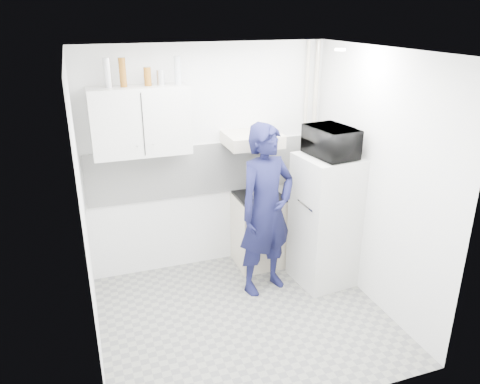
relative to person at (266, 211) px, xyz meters
name	(u,v)px	position (x,y,z in m)	size (l,w,h in m)	color
floor	(244,317)	(-0.41, -0.46, -0.94)	(2.80, 2.80, 0.00)	gray
ceiling	(245,51)	(-0.41, -0.46, 1.66)	(2.80, 2.80, 0.00)	white
wall_back	(208,160)	(-0.41, 0.79, 0.36)	(2.80, 2.80, 0.00)	white
wall_left	(85,220)	(-1.81, -0.46, 0.36)	(2.60, 2.60, 0.00)	white
wall_right	(376,182)	(0.99, -0.46, 0.36)	(2.60, 2.60, 0.00)	white
person	(266,211)	(0.00, 0.00, 0.00)	(0.68, 0.45, 1.87)	#111336
stove	(258,230)	(0.13, 0.54, -0.50)	(0.54, 0.54, 0.87)	beige
fridge	(326,220)	(0.69, -0.06, -0.20)	(0.61, 0.61, 1.48)	silver
stove_top	(259,196)	(0.13, 0.54, -0.05)	(0.52, 0.52, 0.03)	black
saucepan	(256,192)	(0.08, 0.51, 0.02)	(0.20, 0.20, 0.11)	silver
microwave	(331,142)	(0.69, -0.06, 0.70)	(0.38, 0.56, 0.31)	black
bottle_b	(108,73)	(-1.44, 0.62, 1.41)	(0.07, 0.07, 0.28)	silver
bottle_c	(123,72)	(-1.29, 0.62, 1.41)	(0.07, 0.07, 0.28)	brown
canister_a	(148,77)	(-1.05, 0.62, 1.36)	(0.07, 0.07, 0.18)	brown
canister_b	(161,78)	(-0.92, 0.62, 1.34)	(0.08, 0.08, 0.15)	silver
bottle_e	(178,70)	(-0.75, 0.62, 1.40)	(0.07, 0.07, 0.28)	#B2B7BC
upper_cabinet	(140,121)	(-1.16, 0.62, 0.91)	(1.00, 0.35, 0.70)	silver
range_hood	(252,139)	(0.04, 0.54, 0.63)	(0.60, 0.50, 0.14)	beige
backsplash	(208,169)	(-0.41, 0.78, 0.26)	(2.74, 0.03, 0.60)	white
pipe_a	(312,152)	(0.89, 0.71, 0.36)	(0.05, 0.05, 2.60)	beige
pipe_b	(303,152)	(0.77, 0.71, 0.36)	(0.04, 0.04, 2.60)	beige
ceiling_spot_fixture	(340,50)	(0.59, -0.26, 1.63)	(0.10, 0.10, 0.02)	white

